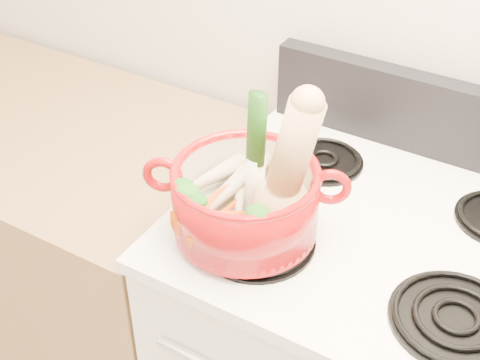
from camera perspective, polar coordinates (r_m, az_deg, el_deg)
The scene contains 21 objects.
cooktop at distance 1.34m, azimuth 11.95°, elevation -4.53°, with size 0.78×0.67×0.03m, color white.
control_backsplash at distance 1.52m, azimuth 16.51°, elevation 5.05°, with size 0.76×0.05×0.18m, color black.
counter_left at distance 2.14m, azimuth -17.55°, elevation -4.35°, with size 1.36×0.65×0.90m, color olive.
burner_front_left at distance 1.27m, azimuth 1.44°, elevation -5.06°, with size 0.22×0.22×0.02m, color black.
burner_front_right at distance 1.19m, azimuth 17.96°, elevation -11.13°, with size 0.22×0.22×0.02m, color black.
burner_back_left at distance 1.48m, azimuth 7.17°, elevation 1.73°, with size 0.17×0.17×0.02m, color black.
dutch_oven at distance 1.23m, azimuth 0.47°, elevation -1.74°, with size 0.27×0.27×0.13m, color #990A0C.
pot_handle_left at distance 1.23m, azimuth -6.63°, elevation 0.47°, with size 0.08×0.08×0.02m, color #990A0C.
pot_handle_right at distance 1.20m, azimuth 7.76°, elevation -0.59°, with size 0.08×0.08×0.02m, color #990A0C.
squash at distance 1.16m, azimuth 4.04°, elevation 1.31°, with size 0.11×0.11×0.27m, color tan, non-canonical shape.
leek at distance 1.20m, azimuth 1.32°, elevation 2.32°, with size 0.04×0.04×0.26m, color white.
ginger at distance 1.29m, azimuth 3.44°, elevation -0.73°, with size 0.08×0.06×0.04m, color #D8BD85.
parsnip_0 at distance 1.30m, azimuth -0.87°, elevation -0.44°, with size 0.04×0.04×0.20m, color beige.
parsnip_1 at distance 1.28m, azimuth -0.99°, elevation -0.63°, with size 0.05×0.05×0.22m, color beige.
parsnip_2 at distance 1.29m, azimuth 0.10°, elevation 0.08°, with size 0.05×0.05×0.21m, color beige.
parsnip_3 at distance 1.29m, azimuth -2.88°, elevation 0.20°, with size 0.04×0.04×0.16m, color beige.
parsnip_4 at distance 1.27m, azimuth -0.11°, elevation -0.10°, with size 0.04×0.04×0.20m, color beige.
carrot_0 at distance 1.22m, azimuth -2.08°, elevation -3.59°, with size 0.03×0.03×0.14m, color #D04E0A.
carrot_1 at distance 1.24m, azimuth -2.78°, elevation -2.25°, with size 0.03×0.03×0.16m, color #DF470B.
carrot_2 at distance 1.21m, azimuth 1.58°, elevation -3.10°, with size 0.03×0.03×0.18m, color red.
carrot_3 at distance 1.20m, azimuth -2.76°, elevation -3.16°, with size 0.03×0.03×0.13m, color #CC3B0A.
Camera 1 is at (0.26, 0.42, 1.81)m, focal length 50.00 mm.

